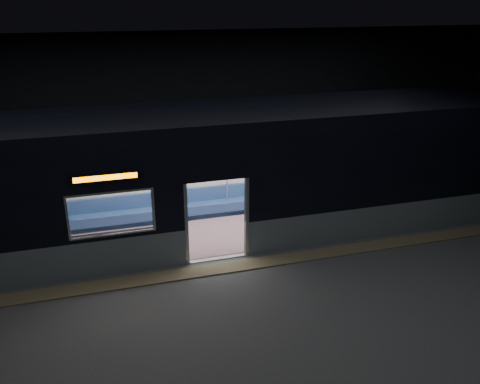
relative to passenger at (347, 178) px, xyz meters
name	(u,v)px	position (x,y,z in m)	size (l,w,h in m)	color
station_floor	(229,281)	(-4.75, -3.55, -0.77)	(24.00, 14.00, 0.01)	#47494C
station_envelope	(228,121)	(-4.75, -3.55, 2.90)	(24.00, 14.00, 5.00)	black
tactile_strip	(223,268)	(-4.75, -3.00, -0.75)	(22.80, 0.50, 0.03)	#8C7F59
metro_car	(202,169)	(-4.75, -1.00, 1.08)	(18.00, 3.04, 3.35)	gray
passenger	(347,178)	(0.00, 0.00, 0.00)	(0.40, 0.64, 1.28)	black
handbag	(349,184)	(-0.01, -0.20, -0.10)	(0.26, 0.22, 0.13)	black
transit_map	(351,153)	(0.25, 0.31, 0.70)	(0.97, 0.03, 0.63)	white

